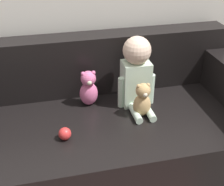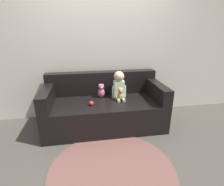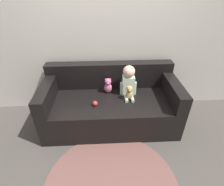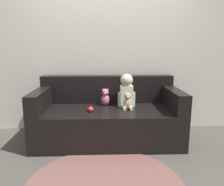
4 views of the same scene
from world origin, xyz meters
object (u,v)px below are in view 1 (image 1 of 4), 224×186
at_px(couch, 98,132).
at_px(person_baby, 136,73).
at_px(teddy_bear_brown, 142,100).
at_px(toy_ball, 65,134).
at_px(plush_toy_side, 89,88).

relative_size(couch, person_baby, 4.23).
distance_m(couch, teddy_bear_brown, 0.38).
height_order(person_baby, toy_ball, person_baby).
relative_size(couch, teddy_bear_brown, 8.59).
bearing_deg(toy_ball, plush_toy_side, 59.66).
relative_size(teddy_bear_brown, plush_toy_side, 0.93).
height_order(person_baby, teddy_bear_brown, person_baby).
bearing_deg(teddy_bear_brown, plush_toy_side, 145.89).
bearing_deg(plush_toy_side, teddy_bear_brown, -34.11).
distance_m(person_baby, toy_ball, 0.60).
distance_m(plush_toy_side, toy_ball, 0.39).
relative_size(person_baby, toy_ball, 6.43).
bearing_deg(couch, teddy_bear_brown, -17.16).
height_order(couch, plush_toy_side, couch).
height_order(couch, person_baby, person_baby).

